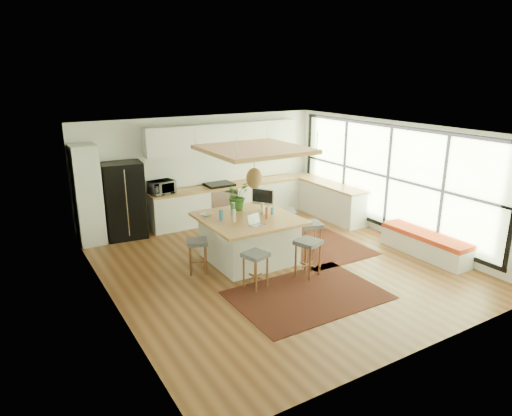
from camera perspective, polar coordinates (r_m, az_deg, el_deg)
floor at (r=9.29m, az=2.66°, el=-7.10°), size 7.00×7.00×0.00m
ceiling at (r=8.56m, az=2.91°, el=9.67°), size 7.00×7.00×0.00m
wall_back at (r=11.81m, az=-6.68°, el=4.93°), size 6.50×0.00×6.50m
wall_front at (r=6.39m, az=20.54°, el=-6.53°), size 6.50×0.00×6.50m
wall_left at (r=7.60m, az=-18.11°, el=-2.56°), size 0.00×7.00×7.00m
wall_right at (r=10.92m, az=17.17°, el=3.30°), size 0.00×7.00×7.00m
window_wall at (r=10.88m, az=17.09°, el=3.54°), size 0.10×6.20×2.60m
pantry at (r=10.72m, az=-20.41°, el=1.50°), size 0.55×0.60×2.25m
back_counter_base at (r=11.98m, az=-3.51°, el=0.70°), size 4.20×0.60×0.88m
back_counter_top at (r=11.86m, az=-3.54°, el=2.84°), size 4.24×0.64×0.05m
backsplash at (r=12.03m, az=-4.25°, el=5.21°), size 4.20×0.02×0.80m
upper_cabinets at (r=11.75m, az=-3.97°, el=8.90°), size 4.20×0.34×0.70m
range at (r=11.86m, az=-4.58°, el=0.81°), size 0.76×0.62×1.00m
right_counter_base at (r=12.31m, az=8.95°, el=0.97°), size 0.60×2.50×0.88m
right_counter_top at (r=12.20m, az=9.05°, el=3.05°), size 0.64×2.54×0.05m
window_bench at (r=10.27m, az=20.43°, el=-4.28°), size 0.52×2.00×0.50m
ceiling_panel at (r=8.84m, az=-0.22°, el=5.65°), size 1.86×1.86×0.80m
rug_near at (r=8.14m, az=6.51°, el=-10.79°), size 2.60×1.80×0.01m
rug_right at (r=10.45m, az=7.04°, el=-4.38°), size 1.80×2.60×0.01m
fridge at (r=10.92m, az=-16.24°, el=1.08°), size 0.96×0.79×1.79m
island at (r=9.34m, az=-0.94°, el=-3.85°), size 1.85×1.85×0.93m
stool_near_left at (r=8.22m, az=-0.05°, el=-7.66°), size 0.49×0.49×0.67m
stool_near_right at (r=8.72m, az=6.52°, el=-6.31°), size 0.54×0.54×0.72m
stool_right_front at (r=9.62m, az=6.79°, el=-4.05°), size 0.56×0.56×0.75m
stool_right_back at (r=10.52m, az=3.75°, el=-2.11°), size 0.53×0.53×0.70m
stool_left_side at (r=8.90m, az=-7.35°, el=-5.85°), size 0.50×0.50×0.66m
laptop at (r=8.66m, az=0.13°, el=-1.43°), size 0.34×0.35×0.22m
monitor at (r=9.57m, az=0.87°, el=1.23°), size 0.43×0.52×0.47m
microwave at (r=11.13m, az=-11.77°, el=2.75°), size 0.63×0.42×0.40m
island_plant at (r=9.65m, az=-2.42°, el=1.18°), size 0.75×0.78×0.47m
island_bowl at (r=9.29m, az=-6.28°, el=-0.87°), size 0.28×0.28×0.05m
island_bottle_0 at (r=9.00m, az=-4.31°, el=-0.95°), size 0.07×0.07×0.19m
island_bottle_1 at (r=8.85m, az=-2.72°, el=-1.22°), size 0.07×0.07×0.19m
island_bottle_2 at (r=9.04m, az=1.36°, el=-0.82°), size 0.07×0.07×0.19m
island_bottle_3 at (r=9.37m, az=0.74°, el=-0.16°), size 0.07×0.07×0.19m
island_bottle_4 at (r=9.28m, az=-2.80°, el=-0.36°), size 0.07×0.07×0.19m
island_bottle_5 at (r=9.33m, az=2.01°, el=-0.26°), size 0.07×0.07×0.19m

